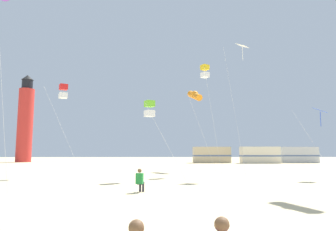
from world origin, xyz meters
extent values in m
sphere|color=brown|center=(-0.04, -3.41, 1.06)|extent=(0.20, 0.20, 0.20)
sphere|color=brown|center=(1.05, -3.28, 1.06)|extent=(0.20, 0.20, 0.20)
cube|color=#238438|center=(-0.72, 7.82, 0.68)|extent=(0.39, 0.30, 0.52)
sphere|color=brown|center=(-0.72, 7.82, 1.06)|extent=(0.20, 0.20, 0.20)
cylinder|color=#2D2D38|center=(-0.60, 7.97, 0.44)|extent=(0.22, 0.38, 0.13)
cylinder|color=#2D2D38|center=(-0.56, 8.13, 0.21)|extent=(0.11, 0.11, 0.42)
cylinder|color=#2D2D38|center=(-0.75, 8.01, 0.44)|extent=(0.22, 0.38, 0.13)
cylinder|color=#2D2D38|center=(-0.71, 8.17, 0.21)|extent=(0.11, 0.11, 0.42)
cylinder|color=silver|center=(0.71, 12.66, 2.51)|extent=(2.76, 2.37, 5.03)
cube|color=#72D12D|center=(-0.46, 14.04, 5.37)|extent=(0.82, 0.82, 0.44)
cube|color=white|center=(-0.46, 14.04, 4.67)|extent=(0.82, 0.82, 0.44)
cylinder|color=silver|center=(-7.43, 7.38, 5.09)|extent=(0.90, 0.60, 10.18)
cylinder|color=silver|center=(4.85, 18.43, 4.58)|extent=(1.56, 1.08, 9.17)
cube|color=yellow|center=(4.32, 19.20, 9.52)|extent=(0.82, 0.82, 0.44)
cube|color=white|center=(4.32, 19.20, 8.82)|extent=(0.82, 0.82, 0.44)
cylinder|color=silver|center=(6.02, 15.76, 5.26)|extent=(1.08, 1.89, 10.53)
cube|color=white|center=(6.96, 16.29, 10.53)|extent=(1.22, 1.22, 0.40)
cylinder|color=white|center=(6.96, 16.29, 9.88)|extent=(0.04, 0.04, 1.10)
cylinder|color=silver|center=(-7.01, 15.80, 3.44)|extent=(2.86, 1.20, 6.88)
cube|color=red|center=(-7.60, 17.22, 7.22)|extent=(0.82, 0.82, 0.44)
cube|color=white|center=(-7.60, 17.22, 6.52)|extent=(0.82, 0.82, 0.44)
cylinder|color=silver|center=(11.08, 13.73, 2.52)|extent=(1.89, 2.20, 5.04)
cube|color=blue|center=(12.17, 14.67, 5.04)|extent=(1.22, 1.22, 0.40)
cylinder|color=blue|center=(12.17, 14.67, 4.39)|extent=(0.04, 0.04, 1.10)
cylinder|color=silver|center=(4.51, 23.06, 3.96)|extent=(2.97, 1.01, 7.92)
cylinder|color=orange|center=(4.01, 24.54, 7.92)|extent=(1.46, 2.59, 1.48)
sphere|color=orange|center=(4.01, 24.54, 8.07)|extent=(0.76, 0.76, 0.76)
cylinder|color=red|center=(-25.43, 51.19, 7.00)|extent=(2.80, 2.80, 14.00)
cylinder|color=black|center=(-25.43, 51.19, 14.90)|extent=(2.00, 2.00, 1.80)
cone|color=black|center=(-25.43, 51.19, 16.30)|extent=(2.20, 2.20, 1.00)
cube|color=#C6B28C|center=(9.43, 46.18, 1.40)|extent=(6.49, 2.56, 2.80)
cube|color=#4C608C|center=(9.43, 46.18, 1.26)|extent=(6.53, 2.60, 0.24)
cube|color=beige|center=(17.31, 44.13, 1.40)|extent=(6.42, 2.35, 2.80)
cube|color=#4C608C|center=(17.31, 44.13, 1.26)|extent=(6.46, 2.39, 0.24)
cube|color=#B7BABF|center=(24.71, 45.86, 1.40)|extent=(6.42, 2.34, 2.80)
cube|color=#4C608C|center=(24.71, 45.86, 1.26)|extent=(6.46, 2.38, 0.24)
camera|label=1|loc=(0.24, -7.33, 2.00)|focal=32.48mm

